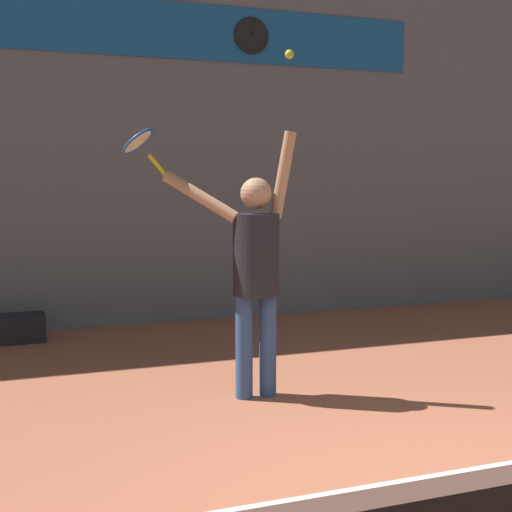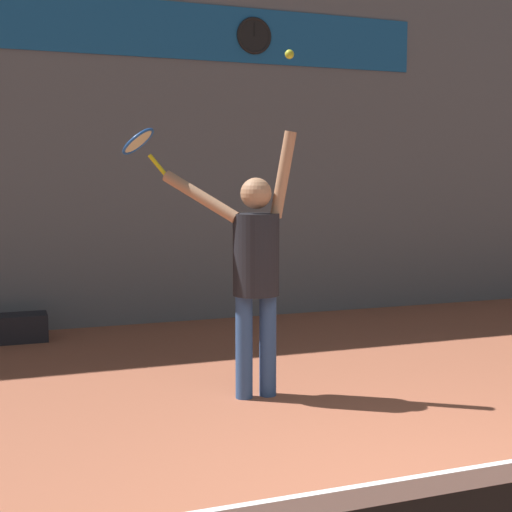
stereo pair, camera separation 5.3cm
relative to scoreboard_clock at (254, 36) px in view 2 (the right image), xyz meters
name	(u,v)px [view 2 (the right image)]	position (x,y,z in m)	size (l,w,h in m)	color
back_wall	(190,106)	(-0.76, 0.08, -0.83)	(18.00, 0.10, 5.00)	slate
sponsor_banner	(190,31)	(-0.76, 0.02, 0.00)	(5.66, 0.02, 0.63)	#195B9E
scoreboard_clock	(254,36)	(0.00, 0.00, 0.00)	(0.43, 0.04, 0.43)	black
tennis_player	(255,262)	(-1.09, -3.04, -2.30)	(0.95, 0.58, 2.01)	#2D4C7F
tennis_racket	(140,143)	(-1.85, -2.58, -1.41)	(0.39, 0.38, 0.37)	yellow
tennis_ball	(289,54)	(-0.85, -3.12, -0.77)	(0.07, 0.07, 0.07)	#CCDB2D
equipment_bag	(15,328)	(-2.77, -0.44, -3.19)	(0.64, 0.33, 0.28)	black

